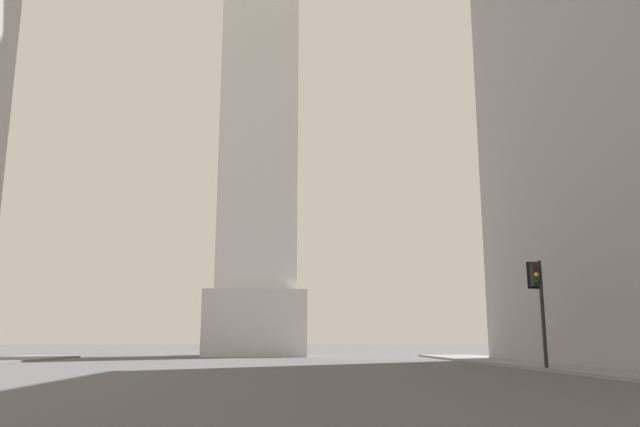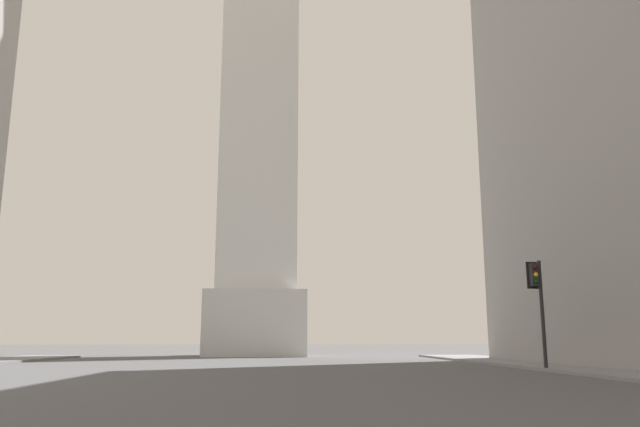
{
  "view_description": "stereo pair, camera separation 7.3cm",
  "coord_description": "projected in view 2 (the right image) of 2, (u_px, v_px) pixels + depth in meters",
  "views": [
    {
      "loc": [
        2.37,
        -1.28,
        1.45
      ],
      "look_at": [
        5.15,
        44.99,
        10.86
      ],
      "focal_mm": 35.0,
      "sensor_mm": 36.0,
      "label": 1
    },
    {
      "loc": [
        2.45,
        -1.28,
        1.45
      ],
      "look_at": [
        5.15,
        44.99,
        10.86
      ],
      "focal_mm": 35.0,
      "sensor_mm": 36.0,
      "label": 2
    }
  ],
  "objects": [
    {
      "name": "obelisk",
      "position": [
        262.0,
        54.0,
        62.85
      ],
      "size": [
        9.04,
        9.04,
        62.35
      ],
      "color": "silver",
      "rests_on": "ground_plane"
    },
    {
      "name": "traffic_light_mid_right",
      "position": [
        538.0,
        297.0,
        30.1
      ],
      "size": [
        0.8,
        0.53,
        5.25
      ],
      "color": "black",
      "rests_on": "ground_plane"
    }
  ]
}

